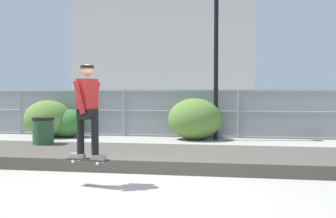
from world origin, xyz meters
TOP-DOWN VIEW (x-y plane):
  - ground_plane at (0.00, 0.00)m, footprint 120.00×120.00m
  - gravel_berm at (0.00, 2.66)m, footprint 15.11×2.67m
  - skateboard at (-0.72, 0.18)m, footprint 0.82×0.38m
  - skater at (-0.72, 0.18)m, footprint 0.72×0.62m
  - chain_fence at (-0.00, 8.04)m, footprint 22.29×0.06m
  - street_lamp at (1.40, 7.33)m, footprint 0.44×0.44m
  - parked_car_near at (-3.40, 10.98)m, footprint 4.51×2.16m
  - parked_car_mid at (3.34, 11.07)m, footprint 4.42×1.99m
  - library_building at (-6.02, 44.69)m, footprint 22.43×13.98m
  - shrub_left at (-5.02, 7.20)m, footprint 1.85×1.52m
  - shrub_center at (-4.27, 7.29)m, footprint 1.41×1.15m
  - shrub_right at (0.64, 7.32)m, footprint 1.96×1.60m
  - trash_bin at (-3.25, 3.41)m, footprint 0.59×0.59m

SIDE VIEW (x-z plane):
  - ground_plane at x=0.00m, z-range 0.00..0.00m
  - gravel_berm at x=0.00m, z-range 0.00..0.28m
  - skateboard at x=-0.72m, z-range 0.46..0.53m
  - trash_bin at x=-3.25m, z-range 0.00..1.03m
  - shrub_center at x=-4.27m, z-range 0.00..1.09m
  - shrub_left at x=-5.02m, z-range 0.00..1.43m
  - shrub_right at x=0.64m, z-range 0.00..1.51m
  - parked_car_near at x=-3.40m, z-range 0.01..1.67m
  - parked_car_mid at x=3.34m, z-range 0.01..1.67m
  - chain_fence at x=0.00m, z-range 0.01..1.86m
  - skater at x=-0.72m, z-range 0.62..2.32m
  - street_lamp at x=1.40m, z-range 0.84..7.84m
  - library_building at x=-6.02m, z-range 0.00..24.90m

